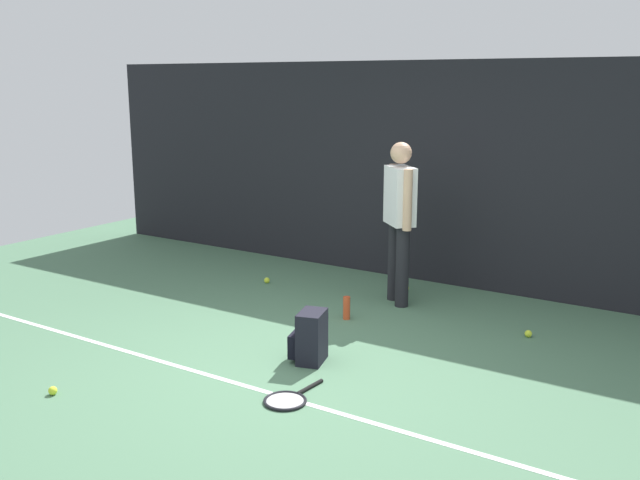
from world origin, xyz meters
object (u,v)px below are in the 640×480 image
(backpack, at_px, (310,338))
(tennis_ball_by_fence, at_px, (267,280))
(tennis_ball_near_player, at_px, (53,391))
(tennis_racket, at_px, (288,399))
(water_bottle, at_px, (347,308))
(tennis_player, at_px, (400,213))
(tennis_ball_far_left, at_px, (528,334))
(tennis_ball_mid_court, at_px, (406,288))

(backpack, height_order, tennis_ball_by_fence, backpack)
(tennis_ball_near_player, bearing_deg, backpack, 51.27)
(tennis_racket, xyz_separation_m, water_bottle, (-0.57, 1.81, 0.10))
(tennis_racket, relative_size, water_bottle, 2.71)
(tennis_player, height_order, tennis_ball_near_player, tennis_player)
(tennis_ball_near_player, relative_size, tennis_ball_by_fence, 1.00)
(tennis_ball_near_player, xyz_separation_m, tennis_ball_far_left, (2.65, 3.15, 0.00))
(tennis_ball_mid_court, relative_size, water_bottle, 0.29)
(tennis_ball_near_player, bearing_deg, tennis_ball_mid_court, 74.81)
(tennis_player, bearing_deg, tennis_ball_far_left, 32.54)
(tennis_ball_by_fence, bearing_deg, tennis_ball_far_left, -2.25)
(tennis_racket, bearing_deg, tennis_ball_by_fence, -135.96)
(tennis_racket, xyz_separation_m, tennis_ball_far_left, (1.10, 2.28, 0.02))
(backpack, height_order, tennis_ball_far_left, backpack)
(tennis_racket, bearing_deg, water_bottle, -158.26)
(tennis_player, relative_size, water_bottle, 7.39)
(tennis_player, height_order, water_bottle, tennis_player)
(tennis_racket, distance_m, tennis_ball_far_left, 2.54)
(tennis_racket, height_order, water_bottle, water_bottle)
(tennis_ball_near_player, distance_m, tennis_ball_by_fence, 3.31)
(backpack, relative_size, tennis_ball_by_fence, 6.67)
(tennis_player, distance_m, tennis_ball_far_left, 1.77)
(tennis_ball_by_fence, bearing_deg, tennis_ball_mid_court, 21.74)
(tennis_racket, bearing_deg, tennis_player, -167.14)
(tennis_ball_mid_court, bearing_deg, tennis_ball_by_fence, -158.26)
(backpack, distance_m, tennis_ball_near_player, 2.04)
(backpack, height_order, water_bottle, backpack)
(tennis_player, relative_size, tennis_racket, 2.73)
(tennis_ball_far_left, bearing_deg, tennis_racket, -115.66)
(tennis_ball_far_left, xyz_separation_m, water_bottle, (-1.67, -0.47, 0.08))
(tennis_player, relative_size, tennis_ball_far_left, 25.76)
(tennis_ball_near_player, height_order, tennis_ball_by_fence, same)
(tennis_player, xyz_separation_m, backpack, (0.11, -1.85, -0.76))
(backpack, relative_size, tennis_ball_far_left, 6.67)
(tennis_player, bearing_deg, tennis_ball_near_player, -65.45)
(tennis_ball_near_player, xyz_separation_m, water_bottle, (0.98, 2.68, 0.08))
(tennis_player, bearing_deg, tennis_ball_mid_court, 147.56)
(tennis_ball_near_player, xyz_separation_m, tennis_ball_mid_court, (1.05, 3.87, 0.00))
(tennis_player, bearing_deg, backpack, -43.37)
(tennis_ball_mid_court, height_order, tennis_ball_far_left, same)
(backpack, bearing_deg, tennis_racket, 4.76)
(tennis_ball_near_player, bearing_deg, water_bottle, 69.93)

